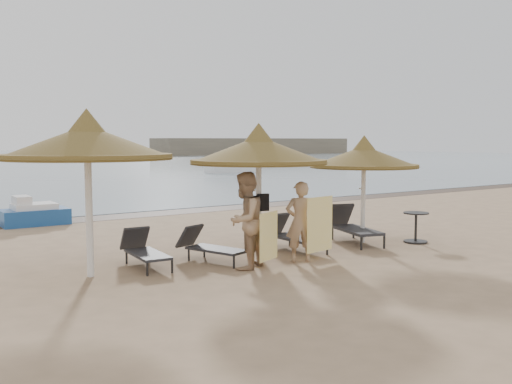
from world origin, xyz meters
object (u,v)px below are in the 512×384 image
palapa_center (259,151)px  side_table (416,228)px  person_left (245,213)px  pedal_boat (33,214)px  palapa_right (364,157)px  lounger_far_right (351,226)px  lounger_near_right (291,234)px  person_right (300,215)px  palapa_left (87,143)px  lounger_near_left (209,246)px  lounger_far_left (144,250)px

palapa_center → side_table: bearing=-7.6°
person_left → pedal_boat: person_left is taller
palapa_right → lounger_far_right: size_ratio=1.27×
lounger_near_right → side_table: lounger_near_right is taller
lounger_far_right → pedal_boat: 9.94m
lounger_near_right → side_table: (3.27, -1.09, -0.01)m
lounger_near_right → person_right: bearing=-119.7°
side_table → pedal_boat: pedal_boat is taller
side_table → person_left: person_left is taller
palapa_right → palapa_center: bearing=-177.2°
side_table → person_left: bearing=-180.0°
lounger_near_right → person_right: (-0.70, -1.22, 0.65)m
palapa_left → palapa_center: palapa_left is taller
lounger_far_right → pedal_boat: bearing=144.2°
person_left → lounger_near_left: bearing=-105.3°
palapa_right → lounger_near_right: 2.82m
lounger_far_right → palapa_center: bearing=-155.9°
lounger_far_left → lounger_far_right: bearing=0.2°
pedal_boat → palapa_left: bearing=-95.7°
lounger_far_left → person_right: (2.97, -1.57, 0.68)m
palapa_center → person_right: bearing=-51.6°
person_left → pedal_boat: (-2.08, 8.90, -0.82)m
palapa_right → person_right: size_ratio=1.37×
palapa_left → lounger_far_left: bearing=13.8°
palapa_right → lounger_far_left: size_ratio=1.59×
palapa_left → lounger_far_left: (1.24, 0.31, -2.25)m
person_left → palapa_center: bearing=-169.7°
palapa_center → lounger_near_left: 2.35m
palapa_center → person_left: size_ratio=1.31×
lounger_near_left → lounger_near_right: bearing=-18.5°
palapa_right → lounger_near_left: 4.81m
palapa_right → lounger_far_left: palapa_right is taller
palapa_right → lounger_near_right: (-2.12, 0.31, -1.84)m
palapa_right → person_left: (-4.17, -0.77, -1.05)m
side_table → pedal_boat: (-7.40, 8.90, -0.03)m
side_table → person_right: size_ratio=0.38×
palapa_right → person_left: size_ratio=1.20×
lounger_near_left → side_table: (5.56, -1.08, 0.03)m
pedal_boat → side_table: bearing=-50.2°
lounger_far_right → pedal_boat: size_ratio=1.11×
palapa_left → palapa_right: palapa_left is taller
lounger_far_right → lounger_far_left: bearing=-167.6°
palapa_center → palapa_left: bearing=171.8°
pedal_boat → lounger_far_left: bearing=-86.4°
palapa_right → lounger_near_left: palapa_right is taller
lounger_far_left → person_left: person_left is taller
palapa_center → lounger_near_right: palapa_center is taller
person_left → side_table: bearing=152.0°
lounger_near_left → person_left: size_ratio=0.77×
palapa_center → palapa_right: 3.42m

